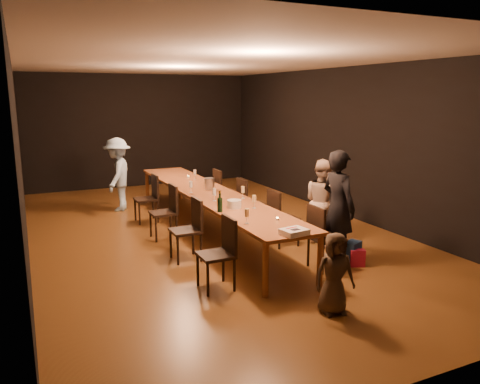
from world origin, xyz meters
name	(u,v)px	position (x,y,z in m)	size (l,w,h in m)	color
ground	(209,232)	(0.00, 0.00, 0.00)	(10.00, 10.00, 0.00)	#4E2B13
room_shell	(208,117)	(0.00, 0.00, 2.08)	(6.04, 10.04, 3.02)	black
table	(209,194)	(0.00, 0.00, 0.70)	(0.90, 6.00, 0.75)	#94572B
chair_right_0	(327,237)	(0.85, -2.40, 0.47)	(0.42, 0.42, 0.93)	black
chair_right_1	(284,218)	(0.85, -1.20, 0.47)	(0.42, 0.42, 0.93)	black
chair_right_2	(251,203)	(0.85, 0.00, 0.47)	(0.42, 0.42, 0.93)	black
chair_right_3	(226,191)	(0.85, 1.20, 0.47)	(0.42, 0.42, 0.93)	black
chair_left_0	(216,254)	(-0.85, -2.40, 0.47)	(0.42, 0.42, 0.93)	black
chair_left_1	(185,230)	(-0.85, -1.20, 0.47)	(0.42, 0.42, 0.93)	black
chair_left_2	(163,212)	(-0.85, 0.00, 0.47)	(0.42, 0.42, 0.93)	black
chair_left_3	(146,199)	(-0.85, 1.20, 0.47)	(0.42, 0.42, 0.93)	black
woman_birthday	(338,207)	(1.15, -2.25, 0.84)	(0.61, 0.40, 1.68)	black
woman_tan	(323,202)	(1.48, -1.40, 0.71)	(0.69, 0.54, 1.43)	beige
man_blue	(118,174)	(-1.15, 2.38, 0.78)	(1.01, 0.58, 1.57)	#90B7DF
child	(335,273)	(0.11, -3.59, 0.47)	(0.46, 0.30, 0.95)	#423325
gift_bag_red	(357,258)	(1.31, -2.53, 0.13)	(0.21, 0.12, 0.25)	#C21D4F
gift_bag_blue	(352,253)	(1.32, -2.40, 0.17)	(0.27, 0.18, 0.33)	#295AB4
birthday_cake	(294,232)	(0.00, -2.90, 0.79)	(0.34, 0.29, 0.07)	white
plate_stack	(234,204)	(-0.09, -1.31, 0.81)	(0.22, 0.22, 0.12)	white
champagne_bottle	(220,201)	(-0.39, -1.44, 0.91)	(0.08, 0.08, 0.32)	black
ice_bucket	(209,184)	(0.09, 0.20, 0.85)	(0.19, 0.19, 0.21)	silver
wineglass_0	(247,216)	(-0.31, -2.20, 0.85)	(0.06, 0.06, 0.21)	beige
wineglass_1	(254,202)	(0.17, -1.46, 0.85)	(0.06, 0.06, 0.21)	beige
wineglass_2	(214,195)	(-0.19, -0.73, 0.85)	(0.06, 0.06, 0.21)	silver
wineglass_3	(243,192)	(0.31, -0.76, 0.85)	(0.06, 0.06, 0.21)	beige
wineglass_4	(191,187)	(-0.31, 0.06, 0.85)	(0.06, 0.06, 0.21)	silver
wineglass_5	(195,175)	(0.19, 1.26, 0.85)	(0.06, 0.06, 0.21)	silver
tealight_near	(277,219)	(0.15, -2.21, 0.77)	(0.05, 0.05, 0.03)	#B2B7B2
tealight_mid	(208,186)	(0.15, 0.40, 0.77)	(0.05, 0.05, 0.03)	#B2B7B2
tealight_far	(188,177)	(0.15, 1.56, 0.77)	(0.05, 0.05, 0.03)	#B2B7B2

